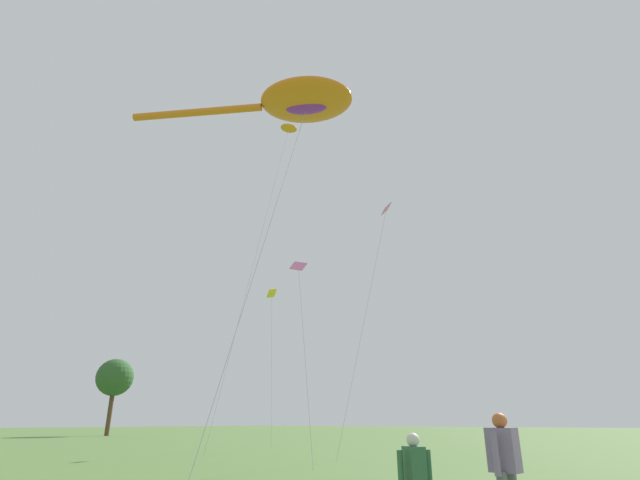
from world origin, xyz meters
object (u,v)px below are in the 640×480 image
Objects in this scene: small_kite_stunt_black at (383,226)px; tree_broad_distant at (115,378)px; big_show_kite at (300,102)px; person_brown_coat at (505,464)px; small_kite_bird_shape at (288,131)px; person_navy_jacket at (415,479)px; small_kite_diamond_red at (299,277)px; small_kite_delta_white at (272,303)px.

tree_broad_distant is at bearing -84.21° from small_kite_stunt_black.
tree_broad_distant is at bearing 127.93° from big_show_kite.
tree_broad_distant reaches higher than person_brown_coat.
person_brown_coat is 27.18m from small_kite_bird_shape.
person_navy_jacket is at bearing -72.12° from big_show_kite.
person_brown_coat is 0.08× the size of small_kite_bird_shape.
big_show_kite is 20.11m from person_navy_jacket.
small_kite_stunt_black is at bearing -47.36° from person_brown_coat.
small_kite_diamond_red is at bearing -27.59° from person_brown_coat.
big_show_kite is 0.85× the size of small_kite_bird_shape.
small_kite_bird_shape reaches higher than small_kite_stunt_black.
small_kite_bird_shape is at bearing -3.86° from person_navy_jacket.
small_kite_bird_shape reaches higher than small_kite_delta_white.
small_kite_delta_white is 0.48× the size of small_kite_bird_shape.
big_show_kite is 1.93× the size of tree_broad_distant.
small_kite_diamond_red is at bearing 163.13° from small_kite_delta_white.
person_brown_coat is at bearing 57.10° from small_kite_stunt_black.
small_kite_stunt_black is (-1.94, -9.42, 2.31)m from small_kite_delta_white.
big_show_kite is at bearing -143.11° from small_kite_diamond_red.
person_brown_coat is at bearing 166.46° from small_kite_delta_white.
small_kite_stunt_black is (5.63, -0.88, 3.87)m from small_kite_diamond_red.
big_show_kite is 7.96m from small_kite_bird_shape.
big_show_kite is at bearing -3.31° from person_navy_jacket.
small_kite_stunt_black is (13.57, 7.85, 10.17)m from person_navy_jacket.
big_show_kite reaches higher than small_kite_stunt_black.
small_kite_stunt_black is (-0.10, -6.79, -8.50)m from small_kite_bird_shape.
small_kite_diamond_red is at bearing -112.84° from tree_broad_distant.
small_kite_bird_shape is 1.62× the size of small_kite_stunt_black.
person_brown_coat is at bearing -65.40° from big_show_kite.
tree_broad_distant is (26.64, 53.14, 5.73)m from person_navy_jacket.
small_kite_delta_white reaches higher than person_navy_jacket.
big_show_kite is 1.37× the size of small_kite_stunt_black.
person_navy_jacket is 0.84× the size of person_brown_coat.
small_kite_stunt_black is (12.37, 8.73, 10.01)m from person_brown_coat.
big_show_kite is 1.76× the size of small_kite_delta_white.
person_brown_coat is 24.36m from small_kite_delta_white.
small_kite_bird_shape is (5.09, 5.28, 3.07)m from big_show_kite.
small_kite_delta_white is at bearing -95.28° from small_kite_bird_shape.
small_kite_diamond_red reaches higher than person_navy_jacket.
person_navy_jacket is at bearing 51.95° from small_kite_stunt_black.
big_show_kite reaches higher than small_kite_delta_white.
small_kite_diamond_red is at bearing 75.69° from small_kite_bird_shape.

